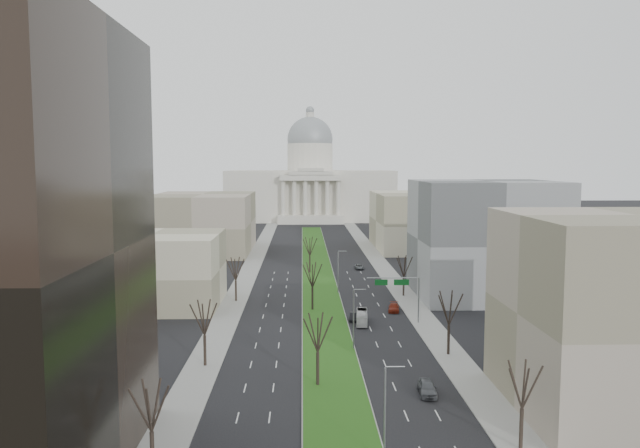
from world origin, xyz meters
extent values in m
plane|color=black|center=(0.00, 120.00, 0.00)|extent=(600.00, 600.00, 0.00)
cube|color=#999993|center=(0.00, 119.00, 0.07)|extent=(8.00, 222.00, 0.15)
cube|color=#265015|center=(0.00, 119.00, 0.17)|extent=(7.70, 221.70, 0.06)
cube|color=gray|center=(-17.50, 95.00, 0.07)|extent=(5.00, 330.00, 0.15)
cube|color=gray|center=(17.50, 95.00, 0.07)|extent=(5.00, 330.00, 0.15)
cube|color=beige|center=(0.00, 270.00, 12.00)|extent=(80.00, 40.00, 24.00)
cube|color=beige|center=(0.00, 247.00, 2.00)|extent=(30.00, 6.00, 4.00)
cube|color=beige|center=(0.00, 247.00, 21.00)|extent=(28.00, 5.00, 2.50)
cube|color=beige|center=(0.00, 247.00, 23.00)|extent=(20.00, 5.00, 1.80)
cube|color=beige|center=(0.00, 247.00, 24.60)|extent=(12.00, 5.00, 1.60)
cylinder|color=beige|center=(0.00, 270.00, 30.00)|extent=(22.00, 22.00, 14.00)
sphere|color=gray|center=(0.00, 270.00, 39.00)|extent=(22.00, 22.00, 22.00)
cylinder|color=beige|center=(0.00, 270.00, 50.00)|extent=(4.00, 4.00, 4.00)
sphere|color=gray|center=(0.00, 270.00, 53.00)|extent=(4.00, 4.00, 4.00)
cylinder|color=beige|center=(-12.50, 247.00, 12.00)|extent=(2.00, 2.00, 16.00)
cylinder|color=beige|center=(-7.50, 247.00, 12.00)|extent=(2.00, 2.00, 16.00)
cylinder|color=beige|center=(-2.50, 247.00, 12.00)|extent=(2.00, 2.00, 16.00)
cylinder|color=beige|center=(2.50, 247.00, 12.00)|extent=(2.00, 2.00, 16.00)
cylinder|color=beige|center=(7.50, 247.00, 12.00)|extent=(2.00, 2.00, 16.00)
cylinder|color=beige|center=(12.50, 247.00, 12.00)|extent=(2.00, 2.00, 16.00)
cube|color=gray|center=(-33.00, 85.00, 7.00)|extent=(26.00, 22.00, 14.00)
cube|color=gray|center=(33.00, 32.00, 11.00)|extent=(26.00, 24.00, 22.00)
cube|color=#595C5E|center=(34.00, 92.00, 12.00)|extent=(28.00, 26.00, 24.00)
cube|color=gray|center=(-35.00, 160.00, 9.00)|extent=(30.00, 40.00, 18.00)
cube|color=gray|center=(35.00, 165.00, 9.00)|extent=(30.00, 40.00, 18.00)
cylinder|color=black|center=(-17.20, 48.00, 2.16)|extent=(0.40, 0.40, 4.32)
cylinder|color=black|center=(-17.20, 88.00, 2.11)|extent=(0.40, 0.40, 4.22)
cylinder|color=black|center=(17.20, 22.00, 2.06)|extent=(0.40, 0.40, 4.13)
cylinder|color=black|center=(17.20, 52.00, 2.21)|extent=(0.40, 0.40, 4.42)
cylinder|color=black|center=(17.20, 92.00, 2.02)|extent=(0.40, 0.40, 4.03)
cylinder|color=black|center=(-2.00, 40.00, 2.16)|extent=(0.40, 0.40, 4.32)
cylinder|color=black|center=(-2.00, 80.00, 2.16)|extent=(0.40, 0.40, 4.32)
cylinder|color=black|center=(-2.00, 120.00, 2.16)|extent=(0.40, 0.40, 4.32)
cylinder|color=gray|center=(3.70, 20.00, 4.50)|extent=(0.20, 0.20, 9.00)
cylinder|color=gray|center=(4.60, 20.00, 9.10)|extent=(1.80, 0.12, 0.12)
cylinder|color=gray|center=(3.70, 55.00, 4.50)|extent=(0.20, 0.20, 9.00)
cylinder|color=gray|center=(4.60, 55.00, 9.10)|extent=(1.80, 0.12, 0.12)
cylinder|color=gray|center=(3.70, 95.00, 4.50)|extent=(0.20, 0.20, 9.00)
cylinder|color=gray|center=(4.60, 95.00, 9.10)|extent=(1.80, 0.12, 0.12)
cylinder|color=gray|center=(16.20, 70.00, 4.00)|extent=(0.24, 0.24, 8.00)
cylinder|color=gray|center=(11.70, 70.00, 8.00)|extent=(9.00, 0.18, 0.18)
cube|color=#0C591E|center=(13.20, 70.08, 7.20)|extent=(2.60, 0.08, 1.00)
cube|color=#0C591E|center=(9.70, 70.08, 7.20)|extent=(2.20, 0.08, 1.00)
imported|color=#4E5055|center=(11.07, 36.75, 0.86)|extent=(2.42, 5.19, 1.72)
imported|color=black|center=(5.20, 72.31, 0.67)|extent=(1.93, 4.23, 1.34)
imported|color=maroon|center=(13.23, 78.79, 0.71)|extent=(2.75, 5.12, 1.41)
imported|color=#555A5E|center=(10.99, 125.34, 0.61)|extent=(2.18, 4.49, 1.23)
imported|color=white|center=(6.41, 70.23, 1.09)|extent=(2.56, 7.96, 2.18)
camera|label=1|loc=(-3.86, -35.25, 27.69)|focal=35.00mm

